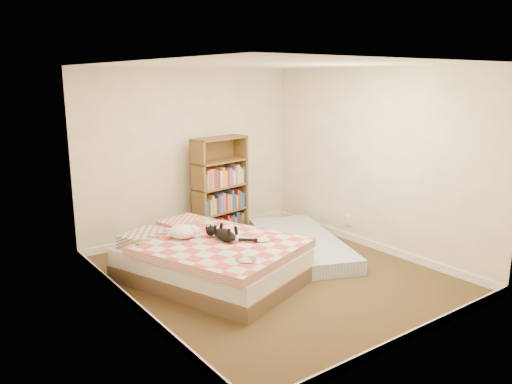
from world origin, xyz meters
TOP-DOWN VIEW (x-y plane):
  - room at (0.00, 0.00)m, footprint 3.51×4.01m
  - bed at (-0.68, 0.34)m, footprint 2.04×2.41m
  - bookshelf at (0.34, 1.74)m, footprint 0.96×0.47m
  - floor_mattress at (0.86, 0.46)m, footprint 1.69×2.34m
  - black_cat at (-0.55, 0.25)m, footprint 0.29×0.67m
  - white_dog at (-0.90, 0.58)m, footprint 0.34×0.36m

SIDE VIEW (x-z plane):
  - floor_mattress at x=0.86m, z-range 0.00..0.19m
  - bed at x=-0.68m, z-range -0.02..0.52m
  - bookshelf at x=0.34m, z-range -0.20..1.31m
  - black_cat at x=-0.55m, z-range 0.48..0.63m
  - white_dog at x=-0.90m, z-range 0.49..0.65m
  - room at x=0.00m, z-range -0.06..2.45m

